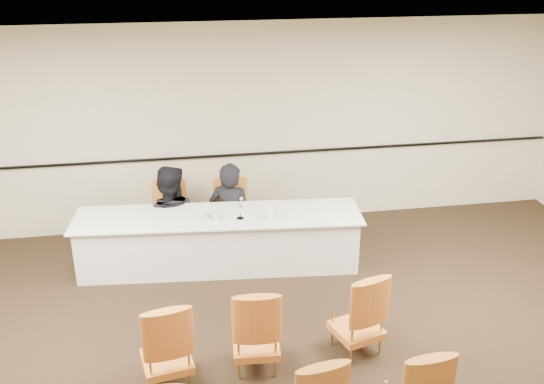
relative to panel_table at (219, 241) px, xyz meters
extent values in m
plane|color=white|center=(0.41, -2.69, 2.63)|extent=(10.00, 10.00, 0.00)
cube|color=beige|center=(0.41, 1.31, 1.13)|extent=(10.00, 0.04, 3.00)
cube|color=black|center=(0.41, 1.27, 0.73)|extent=(9.80, 0.04, 0.03)
imported|color=black|center=(0.22, 0.53, 0.02)|extent=(0.74, 0.63, 1.71)
imported|color=black|center=(-0.62, 0.61, -0.02)|extent=(0.98, 0.83, 1.76)
cube|color=white|center=(0.32, -0.03, 0.37)|extent=(0.34, 0.28, 0.00)
cylinder|color=silver|center=(-0.03, -0.13, 0.42)|extent=(0.08, 0.08, 0.10)
cylinder|color=white|center=(0.64, -0.21, 0.43)|extent=(0.10, 0.10, 0.13)
camera|label=1|loc=(-0.53, -7.06, 3.66)|focal=40.00mm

